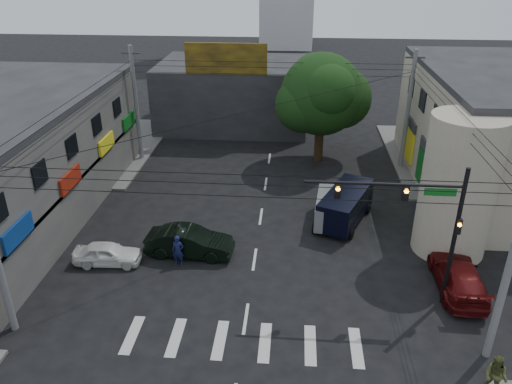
# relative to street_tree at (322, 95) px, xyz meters

# --- Properties ---
(ground) EXTENTS (160.00, 160.00, 0.00)m
(ground) POSITION_rel_street_tree_xyz_m (-4.00, -17.00, -5.47)
(ground) COLOR black
(ground) RESTS_ON ground
(sidewalk_far_left) EXTENTS (16.00, 16.00, 0.15)m
(sidewalk_far_left) POSITION_rel_street_tree_xyz_m (-22.00, 1.00, -5.40)
(sidewalk_far_left) COLOR #514F4C
(sidewalk_far_left) RESTS_ON ground
(sidewalk_far_right) EXTENTS (16.00, 16.00, 0.15)m
(sidewalk_far_right) POSITION_rel_street_tree_xyz_m (14.00, 1.00, -5.40)
(sidewalk_far_right) COLOR #514F4C
(sidewalk_far_right) RESTS_ON ground
(corner_column) EXTENTS (4.00, 4.00, 8.00)m
(corner_column) POSITION_rel_street_tree_xyz_m (7.00, -13.00, -1.47)
(corner_column) COLOR gray
(corner_column) RESTS_ON ground
(building_far) EXTENTS (14.00, 10.00, 6.00)m
(building_far) POSITION_rel_street_tree_xyz_m (-8.00, 9.00, -2.47)
(building_far) COLOR #232326
(building_far) RESTS_ON ground
(billboard) EXTENTS (7.00, 0.30, 2.60)m
(billboard) POSITION_rel_street_tree_xyz_m (-8.00, 4.10, 1.83)
(billboard) COLOR olive
(billboard) RESTS_ON building_far
(street_tree) EXTENTS (6.40, 6.40, 8.70)m
(street_tree) POSITION_rel_street_tree_xyz_m (0.00, 0.00, 0.00)
(street_tree) COLOR black
(street_tree) RESTS_ON ground
(traffic_gantry) EXTENTS (7.10, 0.35, 7.20)m
(traffic_gantry) POSITION_rel_street_tree_xyz_m (3.82, -18.00, -0.64)
(traffic_gantry) COLOR black
(traffic_gantry) RESTS_ON ground
(utility_pole_near_right) EXTENTS (0.32, 0.32, 9.20)m
(utility_pole_near_right) POSITION_rel_street_tree_xyz_m (6.50, -21.50, -0.87)
(utility_pole_near_right) COLOR #59595B
(utility_pole_near_right) RESTS_ON ground
(utility_pole_far_left) EXTENTS (0.32, 0.32, 9.20)m
(utility_pole_far_left) POSITION_rel_street_tree_xyz_m (-14.50, -1.00, -0.87)
(utility_pole_far_left) COLOR #59595B
(utility_pole_far_left) RESTS_ON ground
(utility_pole_far_right) EXTENTS (0.32, 0.32, 9.20)m
(utility_pole_far_right) POSITION_rel_street_tree_xyz_m (6.50, -1.00, -0.87)
(utility_pole_far_right) COLOR #59595B
(utility_pole_far_right) RESTS_ON ground
(dark_sedan) EXTENTS (2.29, 5.11, 1.62)m
(dark_sedan) POSITION_rel_street_tree_xyz_m (-7.70, -14.75, -4.66)
(dark_sedan) COLOR black
(dark_sedan) RESTS_ON ground
(white_compact) EXTENTS (1.88, 3.84, 1.25)m
(white_compact) POSITION_rel_street_tree_xyz_m (-12.01, -16.01, -4.85)
(white_compact) COLOR white
(white_compact) RESTS_ON ground
(maroon_sedan) EXTENTS (2.43, 5.43, 1.55)m
(maroon_sedan) POSITION_rel_street_tree_xyz_m (6.50, -16.84, -4.70)
(maroon_sedan) COLOR #4B0A0B
(maroon_sedan) RESTS_ON ground
(silver_minivan) EXTENTS (4.59, 2.65, 1.82)m
(silver_minivan) POSITION_rel_street_tree_xyz_m (0.42, -10.46, -4.56)
(silver_minivan) COLOR gray
(silver_minivan) RESTS_ON ground
(navy_van) EXTENTS (6.80, 5.85, 2.14)m
(navy_van) POSITION_rel_street_tree_xyz_m (1.35, -10.25, -4.40)
(navy_van) COLOR black
(navy_van) RESTS_ON ground
(traffic_officer) EXTENTS (0.68, 0.48, 1.77)m
(traffic_officer) POSITION_rel_street_tree_xyz_m (-8.12, -15.82, -4.59)
(traffic_officer) COLOR #121741
(traffic_officer) RESTS_ON ground
(pedestrian_olive) EXTENTS (1.60, 1.60, 1.86)m
(pedestrian_olive) POSITION_rel_street_tree_xyz_m (6.00, -23.61, -4.55)
(pedestrian_olive) COLOR #434A22
(pedestrian_olive) RESTS_ON ground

